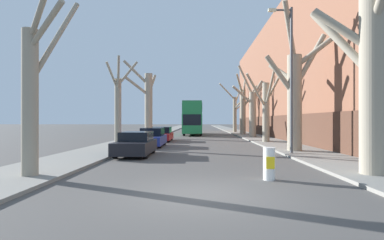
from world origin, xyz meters
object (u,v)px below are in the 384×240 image
at_px(double_decker_bus, 193,117).
at_px(street_tree_right_1, 295,93).
at_px(parked_car_1, 152,138).
at_px(street_tree_left_2, 148,102).
at_px(street_tree_right_2, 266,109).
at_px(parked_car_2, 162,134).
at_px(parked_car_0, 136,144).
at_px(street_tree_left_0, 33,92).
at_px(street_tree_right_3, 252,110).
at_px(street_tree_right_5, 235,111).
at_px(street_tree_right_4, 244,108).
at_px(lamp_post, 290,73).
at_px(street_tree_left_1, 118,107).
at_px(street_tree_right_0, 370,75).
at_px(traffic_bollard, 269,164).

bearing_deg(double_decker_bus, street_tree_right_1, -73.64).
bearing_deg(parked_car_1, street_tree_right_1, -23.55).
xyz_separation_m(street_tree_left_2, double_decker_bus, (4.91, 8.46, -1.50)).
bearing_deg(street_tree_right_2, parked_car_2, 165.40).
relative_size(street_tree_right_1, parked_car_0, 2.10).
bearing_deg(street_tree_right_2, double_decker_bus, 113.30).
xyz_separation_m(street_tree_left_0, street_tree_right_3, (11.65, 24.00, 0.28)).
height_order(street_tree_right_5, double_decker_bus, street_tree_right_5).
distance_m(double_decker_bus, parked_car_2, 13.57).
height_order(street_tree_right_4, lamp_post, lamp_post).
bearing_deg(street_tree_left_1, street_tree_left_2, 90.31).
distance_m(parked_car_2, lamp_post, 15.01).
distance_m(street_tree_right_3, parked_car_1, 15.00).
bearing_deg(lamp_post, street_tree_right_3, 87.23).
bearing_deg(street_tree_right_0, street_tree_left_2, 117.45).
bearing_deg(street_tree_right_1, traffic_bollard, -112.54).
bearing_deg(lamp_post, street_tree_right_5, 88.81).
distance_m(street_tree_left_1, street_tree_left_2, 12.40).
distance_m(street_tree_left_0, street_tree_right_4, 33.83).
bearing_deg(parked_car_2, street_tree_right_2, -14.60).
height_order(street_tree_right_3, lamp_post, lamp_post).
xyz_separation_m(street_tree_left_1, parked_car_1, (2.15, 1.75, -2.28)).
bearing_deg(street_tree_right_1, lamp_post, -116.82).
relative_size(street_tree_left_0, lamp_post, 0.78).
bearing_deg(parked_car_0, parked_car_2, 90.00).
relative_size(street_tree_right_1, double_decker_bus, 0.86).
xyz_separation_m(street_tree_right_2, street_tree_right_4, (0.33, 15.50, 0.76)).
height_order(street_tree_right_1, parked_car_2, street_tree_right_1).
bearing_deg(lamp_post, street_tree_right_0, -82.72).
bearing_deg(street_tree_left_2, lamp_post, -55.85).
relative_size(street_tree_left_2, double_decker_bus, 0.85).
bearing_deg(street_tree_left_2, street_tree_right_5, 53.32).
bearing_deg(double_decker_bus, street_tree_left_0, -98.51).
distance_m(street_tree_left_1, double_decker_bus, 21.37).
xyz_separation_m(street_tree_right_5, traffic_bollard, (-3.50, -39.00, -2.98)).
bearing_deg(street_tree_right_3, street_tree_right_1, -90.30).
xyz_separation_m(street_tree_right_2, traffic_bollard, (-3.49, -16.21, -2.48)).
distance_m(street_tree_left_0, traffic_bollard, 8.35).
bearing_deg(double_decker_bus, street_tree_right_0, -77.51).
height_order(street_tree_right_4, traffic_bollard, street_tree_right_4).
height_order(street_tree_left_2, parked_car_0, street_tree_left_2).
relative_size(street_tree_left_0, street_tree_right_2, 1.08).
relative_size(street_tree_left_0, street_tree_left_2, 0.75).
distance_m(street_tree_right_2, lamp_post, 9.21).
bearing_deg(street_tree_right_3, street_tree_right_5, 90.60).
distance_m(street_tree_right_0, traffic_bollard, 4.82).
xyz_separation_m(street_tree_right_0, traffic_bollard, (-3.68, -0.61, -3.05)).
bearing_deg(street_tree_left_1, traffic_bollard, -53.76).
height_order(street_tree_right_1, street_tree_right_5, street_tree_right_1).
relative_size(street_tree_right_1, lamp_post, 1.05).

